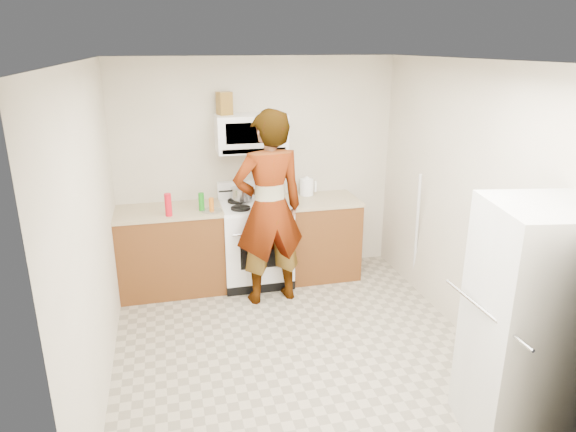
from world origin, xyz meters
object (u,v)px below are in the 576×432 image
object	(u,v)px
person	(269,209)
saucepan	(242,194)
kettle	(307,187)
gas_range	(256,241)
microwave	(251,133)
fridge	(532,328)

from	to	relation	value
person	saucepan	world-z (taller)	person
kettle	gas_range	bearing A→B (deg)	-169.51
microwave	kettle	xyz separation A→B (m)	(0.65, 0.07, -0.67)
kettle	saucepan	size ratio (longest dim) A/B	0.81
microwave	saucepan	size ratio (longest dim) A/B	3.22
microwave	kettle	world-z (taller)	microwave
person	saucepan	distance (m)	0.64
microwave	person	size ratio (longest dim) A/B	0.37
microwave	person	world-z (taller)	person
microwave	person	bearing A→B (deg)	-83.84
microwave	kettle	distance (m)	0.94
fridge	saucepan	xyz separation A→B (m)	(-1.44, 3.02, 0.17)
gas_range	person	world-z (taller)	person
microwave	gas_range	bearing A→B (deg)	-90.00
gas_range	saucepan	size ratio (longest dim) A/B	4.79
microwave	saucepan	xyz separation A→B (m)	(-0.12, 0.01, -0.68)
microwave	fridge	distance (m)	3.40
fridge	saucepan	world-z (taller)	fridge
person	fridge	xyz separation A→B (m)	(1.26, -2.40, -0.17)
gas_range	kettle	bearing A→B (deg)	17.08
microwave	fridge	xyz separation A→B (m)	(1.32, -3.01, -0.85)
fridge	kettle	bearing A→B (deg)	112.47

